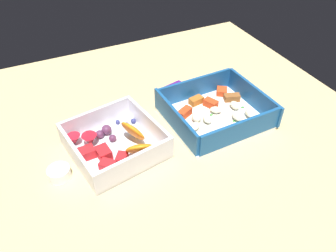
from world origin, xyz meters
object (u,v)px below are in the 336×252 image
pasta_container (215,113)px  fruit_bowl (115,144)px  candy_bar (170,90)px  paper_cup_liner (59,173)px

pasta_container → fruit_bowl: fruit_bowl is taller
candy_bar → paper_cup_liner: (-28.01, -14.83, 0.38)cm
fruit_bowl → candy_bar: size_ratio=2.54×
candy_bar → paper_cup_liner: size_ratio=1.85×
candy_bar → pasta_container: bearing=-72.1°
pasta_container → paper_cup_liner: size_ratio=5.17×
pasta_container → candy_bar: bearing=105.6°
fruit_bowl → pasta_container: bearing=0.6°
paper_cup_liner → candy_bar: bearing=27.9°
fruit_bowl → candy_bar: bearing=36.5°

